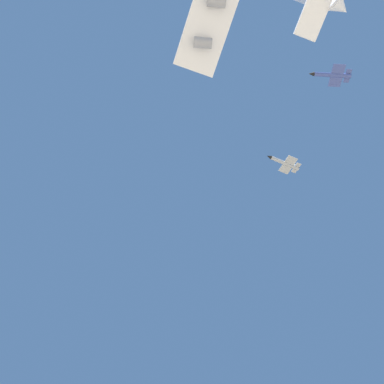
# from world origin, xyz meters

# --- Properties ---
(chase_jet_lead) EXTENTS (13.83, 11.61, 4.00)m
(chase_jet_lead) POSITION_xyz_m (-19.47, 70.41, 140.79)
(chase_jet_lead) COLOR #38478C
(chase_jet_left_wing) EXTENTS (15.28, 8.91, 4.00)m
(chase_jet_left_wing) POSITION_xyz_m (-35.08, 34.94, 143.26)
(chase_jet_left_wing) COLOR #999EA3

